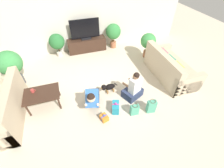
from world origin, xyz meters
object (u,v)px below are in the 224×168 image
Objects in this scene: gift_bag_a at (135,110)px; potted_plant_back_left at (57,42)px; potted_plant_back_right at (113,32)px; person_sitting at (133,89)px; gift_bag_b at (151,106)px; sofa_right at (169,68)px; coffee_table at (42,95)px; mug at (33,91)px; gift_box_a at (116,107)px; potted_plant_corner_left at (10,65)px; tv at (85,30)px; dog at (108,87)px; person_kneeling at (93,98)px; gift_box_b at (104,118)px; potted_plant_corner_right at (148,42)px; sofa_left at (2,110)px; tv_console at (87,45)px.

potted_plant_back_left is at bearing 115.56° from gift_bag_a.
potted_plant_back_right reaches higher than person_sitting.
gift_bag_a is 0.82× the size of gift_bag_b.
sofa_right is 2.63m from potted_plant_back_right.
coffee_table is 0.25m from mug.
gift_bag_a reaches higher than gift_box_a.
potted_plant_back_left is 7.35× the size of mug.
person_sitting is at bearing 70.13° from gift_bag_a.
gift_box_a is at bearing -106.99° from potted_plant_back_right.
potted_plant_corner_left is at bearing 76.93° from sofa_right.
potted_plant_back_left is at bearing 110.94° from gift_box_a.
tv is 2.62m from dog.
potted_plant_back_left is 3.82m from gift_bag_a.
gift_box_a is at bearing -24.08° from mug.
person_kneeling is at bearing -57.63° from dog.
person_sitting is at bearing 16.38° from person_kneeling.
gift_bag_a reaches higher than gift_box_b.
mug reaches higher than gift_box_b.
person_sitting is 2.17× the size of gift_bag_b.
gift_box_a is 1.04× the size of gift_bag_a.
gift_bag_a is at bearing 19.18° from dog.
sofa_right is 2.33× the size of person_kneeling.
potted_plant_back_left is 1.71× the size of dog.
dog is (0.53, 0.40, -0.13)m from person_kneeling.
gift_box_b is (-2.32, -2.28, -0.54)m from potted_plant_corner_right.
gift_bag_a is (-0.21, -0.57, -0.15)m from person_sitting.
gift_bag_b is (2.61, -1.06, -0.20)m from coffee_table.
sofa_left is at bearing 164.19° from gift_bag_a.
tv_console is at bearing 178.68° from dog.
tv is 3.24× the size of gift_bag_a.
gift_box_b is 0.79m from gift_bag_a.
potted_plant_corner_left is (-1.31, -1.28, 0.15)m from potted_plant_back_left.
potted_plant_corner_right is 1.82× the size of dog.
gift_bag_b is (0.86, -0.31, 0.07)m from gift_box_a.
sofa_right is at bearing 89.27° from dog.
mug is (-1.82, -2.36, -0.36)m from tv.
gift_bag_b is at bearing -22.18° from coffee_table.
gift_bag_b is at bearing 75.14° from sofa_left.
potted_plant_corner_right reaches higher than sofa_right.
person_kneeling is 1.10m from gift_bag_a.
gift_box_a is at bearing -5.22° from dog.
potted_plant_back_right reaches higher than tv_console.
dog reaches higher than gift_box_b.
sofa_left is at bearing 165.14° from gift_bag_b.
person_kneeling reaches higher than dog.
dog is at bearing 66.99° from gift_box_b.
gift_bag_b is at bearing -8.74° from person_kneeling.
sofa_right is 4.05m from mug.
gift_box_b is at bearing 174.19° from gift_bag_b.
gift_box_a is at bearing 149.65° from gift_bag_a.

